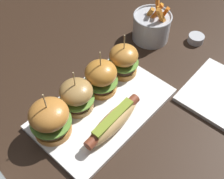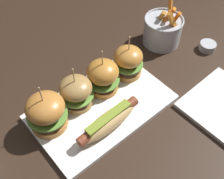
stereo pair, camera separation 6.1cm
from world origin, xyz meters
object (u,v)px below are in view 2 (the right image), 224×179
platter_main (102,107)px  slider_far_left (47,112)px  hot_dog (109,121)px  fries_bucket (163,30)px  sauce_ramekin (208,46)px  slider_center_left (76,92)px  slider_center_right (103,76)px  slider_far_right (128,61)px

platter_main → slider_far_left: size_ratio=2.58×
hot_dog → fries_bucket: bearing=23.0°
sauce_ramekin → hot_dog: bearing=-176.6°
slider_center_left → fries_bucket: (0.37, 0.04, -0.01)m
slider_far_left → sauce_ramekin: bearing=-8.1°
fries_bucket → slider_far_left: bearing=-174.3°
platter_main → slider_center_left: size_ratio=2.82×
platter_main → hot_dog: hot_dog is taller
slider_center_right → sauce_ramekin: slider_center_right is taller
hot_dog → slider_center_right: (0.07, 0.11, 0.02)m
slider_center_left → slider_far_right: 0.18m
slider_center_right → slider_far_right: size_ratio=1.01×
slider_center_left → sauce_ramekin: bearing=-10.8°
slider_center_left → slider_center_right: size_ratio=0.94×
slider_center_right → hot_dog: bearing=-123.3°
slider_center_left → sauce_ramekin: slider_center_left is taller
slider_center_right → sauce_ramekin: (0.37, -0.08, -0.05)m
platter_main → slider_center_right: 0.08m
slider_far_right → fries_bucket: size_ratio=0.99×
platter_main → slider_center_right: slider_center_right is taller
slider_center_left → fries_bucket: size_ratio=0.94×
platter_main → fries_bucket: (0.33, 0.09, 0.04)m
sauce_ramekin → platter_main: bearing=175.0°
hot_dog → slider_far_right: 0.20m
slider_far_right → slider_center_right: bearing=178.8°
platter_main → slider_center_left: 0.08m
slider_center_right → sauce_ramekin: size_ratio=2.68×
hot_dog → slider_far_right: bearing=33.3°
slider_far_left → sauce_ramekin: (0.55, -0.08, -0.05)m
slider_far_right → hot_dog: bearing=-146.7°
platter_main → hot_dog: 0.07m
slider_center_left → slider_center_right: slider_center_right is taller
slider_center_right → sauce_ramekin: bearing=-12.6°
sauce_ramekin → slider_far_left: bearing=171.9°
fries_bucket → sauce_ramekin: size_ratio=2.69×
hot_dog → fries_bucket: size_ratio=1.34×
slider_far_left → slider_center_left: slider_far_left is taller
slider_far_left → slider_far_right: size_ratio=1.04×
slider_far_right → platter_main: bearing=-161.8°
platter_main → slider_center_right: (0.04, 0.05, 0.06)m
slider_center_right → fries_bucket: 0.29m
hot_dog → slider_far_right: (0.16, 0.11, 0.02)m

